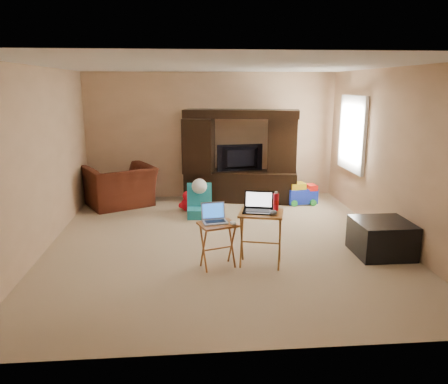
{
  "coord_description": "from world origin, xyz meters",
  "views": [
    {
      "loc": [
        -0.5,
        -6.07,
        2.25
      ],
      "look_at": [
        0.0,
        -0.2,
        0.8
      ],
      "focal_mm": 35.0,
      "sensor_mm": 36.0,
      "label": 1
    }
  ],
  "objects": [
    {
      "name": "push_toy",
      "position": [
        1.7,
        1.95,
        0.22
      ],
      "size": [
        0.62,
        0.48,
        0.43
      ],
      "primitive_type": null,
      "rotation": [
        0.0,
        0.0,
        0.12
      ],
      "color": "#1629B3",
      "rests_on": "floor"
    },
    {
      "name": "window_frame",
      "position": [
        2.46,
        1.55,
        1.4
      ],
      "size": [
        0.06,
        1.14,
        1.34
      ],
      "primitive_type": "cube",
      "color": "white",
      "rests_on": "ground"
    },
    {
      "name": "window_pane",
      "position": [
        2.48,
        1.55,
        1.4
      ],
      "size": [
        0.0,
        1.2,
        1.2
      ],
      "primitive_type": "plane",
      "rotation": [
        1.57,
        0.0,
        -1.57
      ],
      "color": "white",
      "rests_on": "ground"
    },
    {
      "name": "ceiling",
      "position": [
        0.0,
        0.0,
        2.5
      ],
      "size": [
        5.5,
        5.5,
        0.0
      ],
      "primitive_type": "plane",
      "rotation": [
        3.14,
        0.0,
        0.0
      ],
      "color": "silver",
      "rests_on": "ground"
    },
    {
      "name": "plush_toy",
      "position": [
        -0.51,
        1.64,
        0.19
      ],
      "size": [
        0.34,
        0.29,
        0.38
      ],
      "primitive_type": null,
      "color": "red",
      "rests_on": "floor"
    },
    {
      "name": "tray_table_right",
      "position": [
        0.4,
        -0.91,
        0.35
      ],
      "size": [
        0.63,
        0.56,
        0.7
      ],
      "primitive_type": "cube",
      "rotation": [
        0.0,
        0.0,
        -0.25
      ],
      "color": "#A76D28",
      "rests_on": "floor"
    },
    {
      "name": "mouse_right",
      "position": [
        0.53,
        -1.03,
        0.73
      ],
      "size": [
        0.12,
        0.16,
        0.06
      ],
      "primitive_type": "ellipsoid",
      "rotation": [
        0.0,
        0.0,
        -0.25
      ],
      "color": "#424247",
      "rests_on": "tray_table_right"
    },
    {
      "name": "entertainment_center",
      "position": [
        0.54,
        2.31,
        0.9
      ],
      "size": [
        2.26,
        0.99,
        1.79
      ],
      "primitive_type": "cube",
      "rotation": [
        0.0,
        0.0,
        -0.21
      ],
      "color": "black",
      "rests_on": "floor"
    },
    {
      "name": "tray_table_left",
      "position": [
        -0.14,
        -0.93,
        0.29
      ],
      "size": [
        0.53,
        0.48,
        0.58
      ],
      "primitive_type": "cube",
      "rotation": [
        0.0,
        0.0,
        0.32
      ],
      "color": "#A96028",
      "rests_on": "floor"
    },
    {
      "name": "mouse_left",
      "position": [
        0.04,
        -1.0,
        0.6
      ],
      "size": [
        0.11,
        0.13,
        0.05
      ],
      "primitive_type": "ellipsoid",
      "rotation": [
        0.0,
        0.0,
        0.3
      ],
      "color": "silver",
      "rests_on": "tray_table_left"
    },
    {
      "name": "child_rocker",
      "position": [
        -0.3,
        1.27,
        0.29
      ],
      "size": [
        0.45,
        0.51,
        0.58
      ],
      "primitive_type": null,
      "rotation": [
        0.0,
        0.0,
        -0.03
      ],
      "color": "#166F7D",
      "rests_on": "floor"
    },
    {
      "name": "wall_back",
      "position": [
        0.0,
        2.75,
        1.25
      ],
      "size": [
        5.0,
        0.0,
        5.0
      ],
      "primitive_type": "plane",
      "rotation": [
        1.57,
        0.0,
        0.0
      ],
      "color": "tan",
      "rests_on": "ground"
    },
    {
      "name": "laptop_right",
      "position": [
        0.36,
        -0.89,
        0.82
      ],
      "size": [
        0.43,
        0.38,
        0.24
      ],
      "primitive_type": "cube",
      "rotation": [
        0.0,
        0.0,
        -0.23
      ],
      "color": "black",
      "rests_on": "tray_table_right"
    },
    {
      "name": "wall_left",
      "position": [
        -2.5,
        0.0,
        1.25
      ],
      "size": [
        0.0,
        5.5,
        5.5
      ],
      "primitive_type": "plane",
      "rotation": [
        1.57,
        0.0,
        1.57
      ],
      "color": "tan",
      "rests_on": "ground"
    },
    {
      "name": "wall_right",
      "position": [
        2.5,
        0.0,
        1.25
      ],
      "size": [
        0.0,
        5.5,
        5.5
      ],
      "primitive_type": "plane",
      "rotation": [
        1.57,
        0.0,
        -1.57
      ],
      "color": "tan",
      "rests_on": "ground"
    },
    {
      "name": "laptop_left",
      "position": [
        -0.17,
        -0.9,
        0.7
      ],
      "size": [
        0.34,
        0.3,
        0.24
      ],
      "primitive_type": "cube",
      "rotation": [
        0.0,
        0.0,
        0.15
      ],
      "color": "#A4A4A9",
      "rests_on": "tray_table_left"
    },
    {
      "name": "floor",
      "position": [
        0.0,
        0.0,
        0.0
      ],
      "size": [
        5.5,
        5.5,
        0.0
      ],
      "primitive_type": "plane",
      "color": "tan",
      "rests_on": "ground"
    },
    {
      "name": "television",
      "position": [
        0.54,
        2.27,
        0.86
      ],
      "size": [
        0.92,
        0.24,
        0.52
      ],
      "primitive_type": "imported",
      "rotation": [
        0.0,
        0.0,
        3.28
      ],
      "color": "black",
      "rests_on": "entertainment_center"
    },
    {
      "name": "water_bottle",
      "position": [
        0.6,
        -0.83,
        0.81
      ],
      "size": [
        0.07,
        0.07,
        0.22
      ],
      "primitive_type": "cylinder",
      "color": "red",
      "rests_on": "tray_table_right"
    },
    {
      "name": "recliner",
      "position": [
        -1.78,
        2.12,
        0.38
      ],
      "size": [
        1.53,
        1.47,
        0.77
      ],
      "primitive_type": "imported",
      "rotation": [
        0.0,
        0.0,
        3.63
      ],
      "color": "#44170E",
      "rests_on": "floor"
    },
    {
      "name": "wall_front",
      "position": [
        0.0,
        -2.75,
        1.25
      ],
      "size": [
        5.0,
        0.0,
        5.0
      ],
      "primitive_type": "plane",
      "rotation": [
        -1.57,
        0.0,
        0.0
      ],
      "color": "tan",
      "rests_on": "ground"
    },
    {
      "name": "ottoman",
      "position": [
        2.11,
        -0.68,
        0.23
      ],
      "size": [
        0.73,
        0.73,
        0.47
      ],
      "primitive_type": "cube",
      "rotation": [
        0.0,
        0.0,
        0.01
      ],
      "color": "black",
      "rests_on": "floor"
    }
  ]
}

